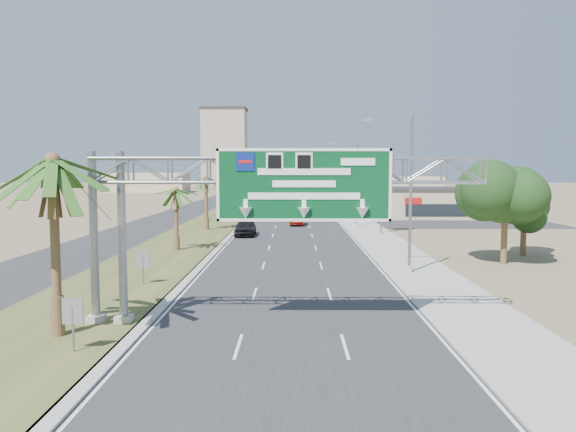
# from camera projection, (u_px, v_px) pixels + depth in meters

# --- Properties ---
(road) EXTENTS (12.00, 300.00, 0.02)m
(road) POSITION_uv_depth(u_px,v_px,m) (293.00, 201.00, 123.67)
(road) COLOR #28282B
(road) RESTS_ON ground
(sidewalk_right) EXTENTS (4.00, 300.00, 0.10)m
(sidewalk_right) POSITION_uv_depth(u_px,v_px,m) (331.00, 201.00, 123.59)
(sidewalk_right) COLOR #9E9B93
(sidewalk_right) RESTS_ON ground
(median_grass) EXTENTS (7.00, 300.00, 0.12)m
(median_grass) POSITION_uv_depth(u_px,v_px,m) (248.00, 201.00, 123.76)
(median_grass) COLOR #3F4D22
(median_grass) RESTS_ON ground
(opposing_road) EXTENTS (8.00, 300.00, 0.02)m
(opposing_road) POSITION_uv_depth(u_px,v_px,m) (216.00, 201.00, 123.82)
(opposing_road) COLOR #28282B
(opposing_road) RESTS_ON ground
(sign_gantry) EXTENTS (16.75, 1.24, 7.50)m
(sign_gantry) POSITION_uv_depth(u_px,v_px,m) (266.00, 183.00, 23.45)
(sign_gantry) COLOR gray
(sign_gantry) RESTS_ON ground
(palm_near) EXTENTS (5.70, 5.70, 8.35)m
(palm_near) POSITION_uv_depth(u_px,v_px,m) (52.00, 162.00, 21.53)
(palm_near) COLOR brown
(palm_near) RESTS_ON ground
(palm_row_b) EXTENTS (3.99, 3.99, 5.95)m
(palm_row_b) POSITION_uv_depth(u_px,v_px,m) (176.00, 192.00, 45.62)
(palm_row_b) COLOR brown
(palm_row_b) RESTS_ON ground
(palm_row_c) EXTENTS (3.99, 3.99, 6.75)m
(palm_row_c) POSITION_uv_depth(u_px,v_px,m) (206.00, 179.00, 61.50)
(palm_row_c) COLOR brown
(palm_row_c) RESTS_ON ground
(palm_row_d) EXTENTS (3.99, 3.99, 5.45)m
(palm_row_d) POSITION_uv_depth(u_px,v_px,m) (226.00, 186.00, 79.55)
(palm_row_d) COLOR brown
(palm_row_d) RESTS_ON ground
(palm_row_e) EXTENTS (3.99, 3.99, 6.15)m
(palm_row_e) POSITION_uv_depth(u_px,v_px,m) (239.00, 179.00, 98.43)
(palm_row_e) COLOR brown
(palm_row_e) RESTS_ON ground
(palm_row_f) EXTENTS (3.99, 3.99, 5.75)m
(palm_row_f) POSITION_uv_depth(u_px,v_px,m) (250.00, 179.00, 123.38)
(palm_row_f) COLOR brown
(palm_row_f) RESTS_ON ground
(streetlight_near) EXTENTS (3.27, 0.44, 10.00)m
(streetlight_near) POSITION_uv_depth(u_px,v_px,m) (407.00, 201.00, 35.52)
(streetlight_near) COLOR gray
(streetlight_near) RESTS_ON ground
(streetlight_mid) EXTENTS (3.27, 0.44, 10.00)m
(streetlight_mid) POSITION_uv_depth(u_px,v_px,m) (355.00, 187.00, 65.42)
(streetlight_mid) COLOR gray
(streetlight_mid) RESTS_ON ground
(streetlight_far) EXTENTS (3.27, 0.44, 10.00)m
(streetlight_far) POSITION_uv_depth(u_px,v_px,m) (333.00, 181.00, 101.30)
(streetlight_far) COLOR gray
(streetlight_far) RESTS_ON ground
(signal_mast) EXTENTS (10.28, 0.71, 8.00)m
(signal_mast) POSITION_uv_depth(u_px,v_px,m) (327.00, 182.00, 85.33)
(signal_mast) COLOR gray
(signal_mast) RESTS_ON ground
(store_building) EXTENTS (18.00, 10.00, 4.00)m
(store_building) POSITION_uv_depth(u_px,v_px,m) (448.00, 203.00, 79.45)
(store_building) COLOR tan
(store_building) RESTS_ON ground
(oak_near) EXTENTS (4.50, 4.50, 6.80)m
(oak_near) POSITION_uv_depth(u_px,v_px,m) (505.00, 200.00, 39.45)
(oak_near) COLOR brown
(oak_near) RESTS_ON ground
(oak_far) EXTENTS (3.50, 3.50, 5.60)m
(oak_far) POSITION_uv_depth(u_px,v_px,m) (524.00, 207.00, 43.46)
(oak_far) COLOR brown
(oak_far) RESTS_ON ground
(median_signback_a) EXTENTS (0.75, 0.08, 2.08)m
(median_signback_a) POSITION_uv_depth(u_px,v_px,m) (73.00, 315.00, 19.96)
(median_signback_a) COLOR gray
(median_signback_a) RESTS_ON ground
(median_signback_b) EXTENTS (0.75, 0.08, 2.08)m
(median_signback_b) POSITION_uv_depth(u_px,v_px,m) (143.00, 261.00, 31.93)
(median_signback_b) COLOR gray
(median_signback_b) RESTS_ON ground
(tower_distant) EXTENTS (20.00, 16.00, 35.00)m
(tower_distant) POSITION_uv_depth(u_px,v_px,m) (225.00, 148.00, 262.10)
(tower_distant) COLOR tan
(tower_distant) RESTS_ON ground
(building_distant_left) EXTENTS (24.00, 14.00, 6.00)m
(building_distant_left) POSITION_uv_depth(u_px,v_px,m) (148.00, 183.00, 173.67)
(building_distant_left) COLOR tan
(building_distant_left) RESTS_ON ground
(building_distant_right) EXTENTS (20.00, 12.00, 5.00)m
(building_distant_right) POSITION_uv_depth(u_px,v_px,m) (403.00, 186.00, 153.10)
(building_distant_right) COLOR tan
(building_distant_right) RESTS_ON ground
(car_left_lane) EXTENTS (2.10, 5.09, 1.72)m
(car_left_lane) POSITION_uv_depth(u_px,v_px,m) (245.00, 227.00, 56.90)
(car_left_lane) COLOR black
(car_left_lane) RESTS_ON ground
(car_mid_lane) EXTENTS (1.68, 4.61, 1.51)m
(car_mid_lane) POSITION_uv_depth(u_px,v_px,m) (297.00, 219.00, 68.08)
(car_mid_lane) COLOR maroon
(car_mid_lane) RESTS_ON ground
(car_right_lane) EXTENTS (2.62, 5.38, 1.47)m
(car_right_lane) POSITION_uv_depth(u_px,v_px,m) (311.00, 212.00, 79.64)
(car_right_lane) COLOR gray
(car_right_lane) RESTS_ON ground
(car_far) EXTENTS (2.31, 5.40, 1.55)m
(car_far) POSITION_uv_depth(u_px,v_px,m) (271.00, 206.00, 93.81)
(car_far) COLOR black
(car_far) RESTS_ON ground
(pole_sign_red_near) EXTENTS (2.42, 0.55, 8.53)m
(pole_sign_red_near) POSITION_uv_depth(u_px,v_px,m) (382.00, 170.00, 57.99)
(pole_sign_red_near) COLOR gray
(pole_sign_red_near) RESTS_ON ground
(pole_sign_blue) EXTENTS (2.01, 0.79, 7.35)m
(pole_sign_blue) POSITION_uv_depth(u_px,v_px,m) (371.00, 179.00, 79.00)
(pole_sign_blue) COLOR gray
(pole_sign_blue) RESTS_ON ground
(pole_sign_red_far) EXTENTS (2.22, 0.50, 7.37)m
(pole_sign_red_far) POSITION_uv_depth(u_px,v_px,m) (355.00, 176.00, 82.58)
(pole_sign_red_far) COLOR gray
(pole_sign_red_far) RESTS_ON ground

